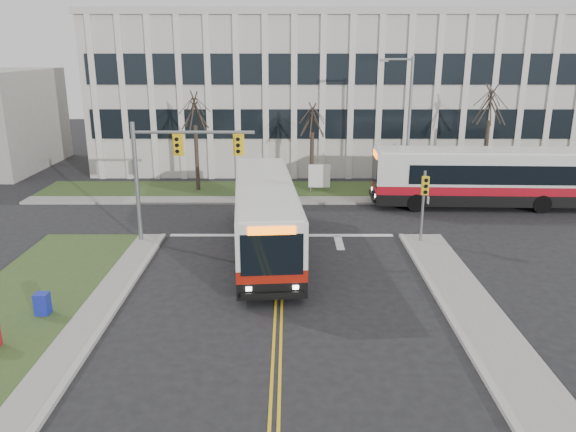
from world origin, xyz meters
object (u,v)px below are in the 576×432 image
Objects in this scene: streetlight at (407,120)px; bus_main at (265,218)px; directory_sign at (319,176)px; bus_cross at (482,179)px; newspaper_box_blue at (43,305)px.

bus_main is at bearing -130.26° from streetlight.
directory_sign is 10.63m from bus_cross.
bus_main is at bearing -105.64° from directory_sign.
bus_main is at bearing -56.21° from bus_cross.
newspaper_box_blue is at bearing -133.80° from streetlight.
newspaper_box_blue is (-8.03, -7.15, -1.23)m from bus_main.
directory_sign is at bearing -107.12° from bus_cross.
streetlight reaches higher than directory_sign.
streetlight is 4.60× the size of directory_sign.
streetlight is 9.68× the size of newspaper_box_blue.
directory_sign is 0.15× the size of bus_cross.
directory_sign is (-5.53, 1.30, -4.02)m from streetlight.
bus_main reaches higher than newspaper_box_blue.
streetlight reaches higher than newspaper_box_blue.
bus_main is (-8.80, -10.40, -3.49)m from streetlight.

